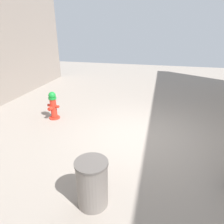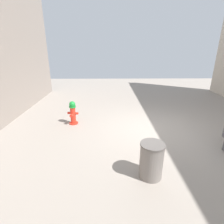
# 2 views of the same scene
# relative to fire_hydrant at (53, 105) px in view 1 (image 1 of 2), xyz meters

# --- Properties ---
(ground_plane) EXTENTS (23.40, 23.40, 0.00)m
(ground_plane) POSITION_rel_fire_hydrant_xyz_m (-3.04, 0.57, -0.47)
(ground_plane) COLOR gray
(fire_hydrant) EXTENTS (0.44, 0.42, 0.94)m
(fire_hydrant) POSITION_rel_fire_hydrant_xyz_m (0.00, 0.00, 0.00)
(fire_hydrant) COLOR red
(fire_hydrant) RESTS_ON ground_plane
(trash_bin) EXTENTS (0.57, 0.57, 0.88)m
(trash_bin) POSITION_rel_fire_hydrant_xyz_m (-2.42, 3.13, -0.03)
(trash_bin) COLOR slate
(trash_bin) RESTS_ON ground_plane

